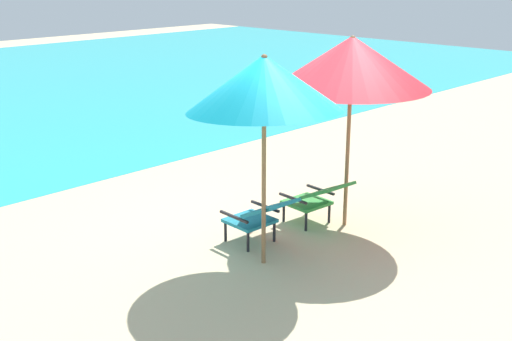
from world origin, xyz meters
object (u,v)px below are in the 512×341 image
(lounge_chair_right, at_px, (316,197))
(beach_umbrella_left, at_px, (264,83))
(lounge_chair_left, at_px, (259,215))
(beach_umbrella_right, at_px, (352,62))

(lounge_chair_right, height_order, beach_umbrella_left, beach_umbrella_left)
(lounge_chair_left, relative_size, beach_umbrella_left, 0.37)
(lounge_chair_right, distance_m, beach_umbrella_right, 1.79)
(lounge_chair_left, bearing_deg, beach_umbrella_left, -129.91)
(lounge_chair_right, bearing_deg, lounge_chair_left, 174.87)
(lounge_chair_left, xyz_separation_m, lounge_chair_right, (0.98, -0.09, 0.00))
(lounge_chair_left, relative_size, beach_umbrella_right, 0.34)
(beach_umbrella_left, bearing_deg, beach_umbrella_right, 1.07)
(beach_umbrella_right, bearing_deg, lounge_chair_left, 165.09)
(lounge_chair_right, xyz_separation_m, beach_umbrella_left, (-1.29, -0.28, 1.69))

